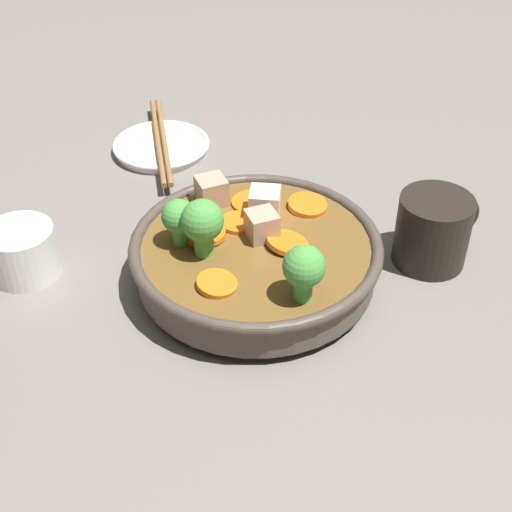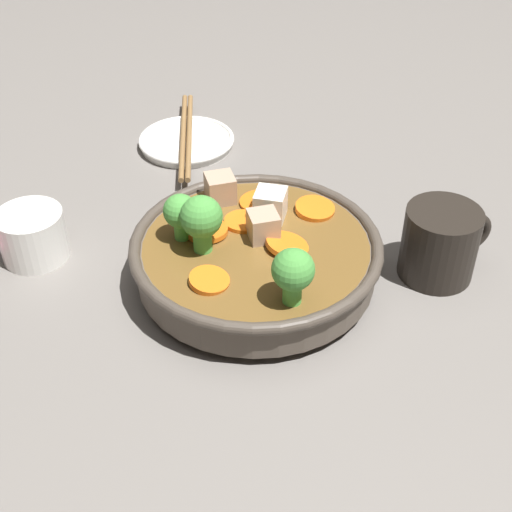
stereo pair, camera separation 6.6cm
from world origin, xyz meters
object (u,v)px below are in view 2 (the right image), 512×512
dark_mug (441,243)px  chopsticks_pair (186,135)px  tea_cup (32,235)px  side_saucer (187,141)px  stirfry_bowl (255,253)px

dark_mug → chopsticks_pair: dark_mug is taller
tea_cup → chopsticks_pair: bearing=37.8°
side_saucer → chopsticks_pair: bearing=180.0°
chopsticks_pair → side_saucer: bearing=0.0°
side_saucer → tea_cup: tea_cup is taller
stirfry_bowl → side_saucer: bearing=87.1°
stirfry_bowl → tea_cup: stirfry_bowl is taller
tea_cup → side_saucer: bearing=37.8°
stirfry_bowl → chopsticks_pair: bearing=87.1°
tea_cup → chopsticks_pair: tea_cup is taller
side_saucer → chopsticks_pair: 0.01m
stirfry_bowl → tea_cup: size_ratio=3.58×
stirfry_bowl → chopsticks_pair: stirfry_bowl is taller
stirfry_bowl → dark_mug: (0.18, -0.05, 0.00)m
dark_mug → stirfry_bowl: bearing=163.1°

